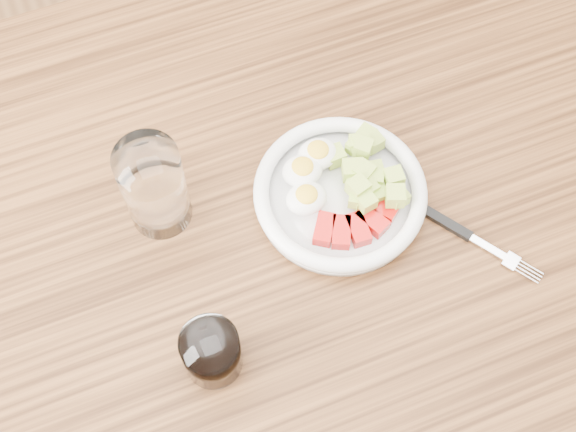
% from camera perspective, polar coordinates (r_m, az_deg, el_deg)
% --- Properties ---
extents(ground, '(4.00, 4.00, 0.00)m').
position_cam_1_polar(ground, '(1.70, 0.45, -12.06)').
color(ground, brown).
rests_on(ground, ground).
extents(dining_table, '(1.50, 0.90, 0.77)m').
position_cam_1_polar(dining_table, '(1.06, 0.70, -3.37)').
color(dining_table, brown).
rests_on(dining_table, ground).
extents(bowl, '(0.21, 0.21, 0.05)m').
position_cam_1_polar(bowl, '(0.97, 3.71, 1.80)').
color(bowl, white).
rests_on(bowl, dining_table).
extents(fork, '(0.11, 0.16, 0.01)m').
position_cam_1_polar(fork, '(0.98, 11.94, -0.93)').
color(fork, black).
rests_on(fork, dining_table).
extents(water_glass, '(0.07, 0.07, 0.13)m').
position_cam_1_polar(water_glass, '(0.93, -9.51, 2.06)').
color(water_glass, white).
rests_on(water_glass, dining_table).
extents(coffee_glass, '(0.06, 0.06, 0.07)m').
position_cam_1_polar(coffee_glass, '(0.88, -5.46, -9.63)').
color(coffee_glass, white).
rests_on(coffee_glass, dining_table).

